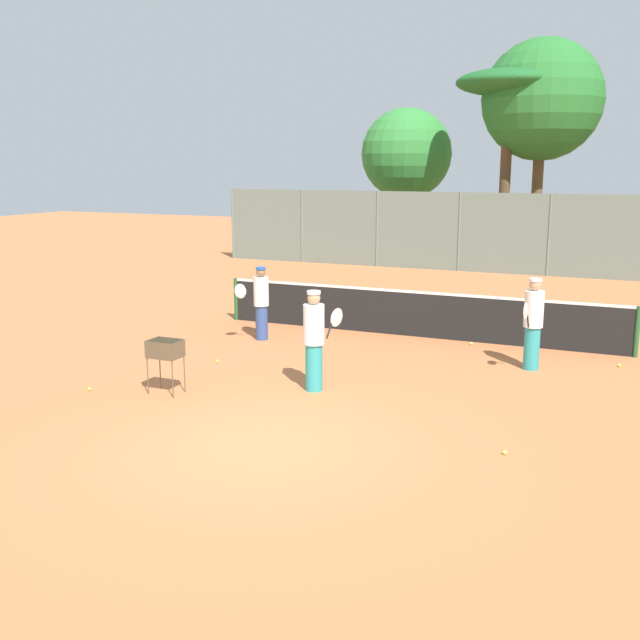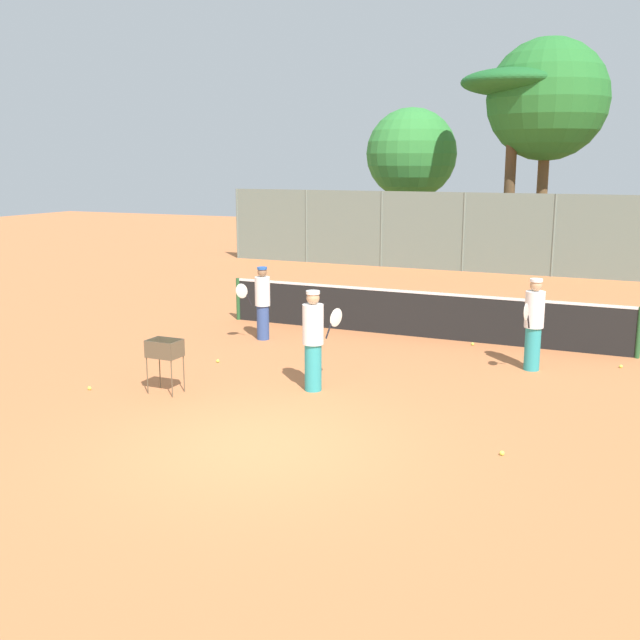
% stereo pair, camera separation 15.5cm
% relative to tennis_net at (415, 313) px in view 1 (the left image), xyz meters
% --- Properties ---
extents(ground_plane, '(80.00, 80.00, 0.00)m').
position_rel_tennis_net_xyz_m(ground_plane, '(0.00, -7.48, -0.56)').
color(ground_plane, '#C67242').
extents(tennis_net, '(9.54, 0.10, 1.07)m').
position_rel_tennis_net_xyz_m(tennis_net, '(0.00, 0.00, 0.00)').
color(tennis_net, '#26592D').
rests_on(tennis_net, ground_plane).
extents(back_fence, '(22.41, 0.08, 2.89)m').
position_rel_tennis_net_xyz_m(back_fence, '(0.00, 10.99, 0.89)').
color(back_fence, slate).
rests_on(back_fence, ground_plane).
extents(tree_0, '(3.85, 3.85, 6.24)m').
position_rel_tennis_net_xyz_m(tree_0, '(-4.96, 15.11, 3.72)').
color(tree_0, brown).
rests_on(tree_0, ground_plane).
extents(tree_2, '(4.55, 4.55, 8.54)m').
position_rel_tennis_net_xyz_m(tree_2, '(0.69, 13.96, 5.68)').
color(tree_2, brown).
rests_on(tree_2, ground_plane).
extents(tree_3, '(4.01, 4.01, 7.39)m').
position_rel_tennis_net_xyz_m(tree_3, '(-0.43, 13.27, 6.10)').
color(tree_3, brown).
rests_on(tree_3, ground_plane).
extents(player_white_outfit, '(0.50, 0.87, 1.78)m').
position_rel_tennis_net_xyz_m(player_white_outfit, '(-0.43, -4.74, 0.37)').
color(player_white_outfit, teal).
rests_on(player_white_outfit, ground_plane).
extents(player_red_cap, '(0.37, 0.92, 1.79)m').
position_rel_tennis_net_xyz_m(player_red_cap, '(2.87, -1.81, 0.37)').
color(player_red_cap, teal).
rests_on(player_red_cap, ground_plane).
extents(player_yellow_shirt, '(0.56, 0.80, 1.66)m').
position_rel_tennis_net_xyz_m(player_yellow_shirt, '(-3.10, -1.69, 0.30)').
color(player_yellow_shirt, '#334C8C').
rests_on(player_yellow_shirt, ground_plane).
extents(ball_cart, '(0.56, 0.41, 0.95)m').
position_rel_tennis_net_xyz_m(ball_cart, '(-2.71, -5.93, 0.16)').
color(ball_cart, brown).
rests_on(ball_cart, ground_plane).
extents(tennis_ball_0, '(0.07, 0.07, 0.07)m').
position_rel_tennis_net_xyz_m(tennis_ball_0, '(1.39, -0.31, -0.52)').
color(tennis_ball_0, '#D1E54C').
rests_on(tennis_ball_0, ground_plane).
extents(tennis_ball_1, '(0.07, 0.07, 0.07)m').
position_rel_tennis_net_xyz_m(tennis_ball_1, '(-4.04, -6.36, -0.52)').
color(tennis_ball_1, '#D1E54C').
rests_on(tennis_ball_1, ground_plane).
extents(tennis_ball_2, '(0.07, 0.07, 0.07)m').
position_rel_tennis_net_xyz_m(tennis_ball_2, '(-2.96, -3.84, -0.52)').
color(tennis_ball_2, '#D1E54C').
rests_on(tennis_ball_2, ground_plane).
extents(tennis_ball_3, '(0.07, 0.07, 0.07)m').
position_rel_tennis_net_xyz_m(tennis_ball_3, '(3.19, -6.42, -0.52)').
color(tennis_ball_3, '#D1E54C').
rests_on(tennis_ball_3, ground_plane).
extents(tennis_ball_4, '(0.07, 0.07, 0.07)m').
position_rel_tennis_net_xyz_m(tennis_ball_4, '(4.46, -0.95, -0.52)').
color(tennis_ball_4, '#D1E54C').
rests_on(tennis_ball_4, ground_plane).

